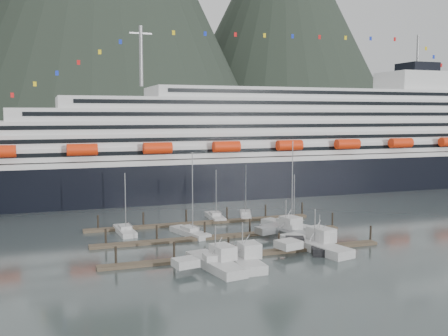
% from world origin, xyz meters
% --- Properties ---
extents(ground, '(1600.00, 1600.00, 0.00)m').
position_xyz_m(ground, '(0.00, 0.00, 0.00)').
color(ground, '#404C4B').
rests_on(ground, ground).
extents(mountains, '(870.00, 440.00, 420.00)m').
position_xyz_m(mountains, '(52.48, 588.54, 163.40)').
color(mountains, black).
rests_on(mountains, ground).
extents(cruise_ship, '(210.00, 30.40, 50.30)m').
position_xyz_m(cruise_ship, '(30.03, 54.94, 12.04)').
color(cruise_ship, black).
rests_on(cruise_ship, ground).
extents(dock_near, '(48.18, 2.28, 3.20)m').
position_xyz_m(dock_near, '(-4.93, -9.95, 0.31)').
color(dock_near, '#483D2E').
rests_on(dock_near, ground).
extents(dock_mid, '(48.18, 2.28, 3.20)m').
position_xyz_m(dock_mid, '(-4.93, 3.05, 0.31)').
color(dock_mid, '#483D2E').
rests_on(dock_mid, ground).
extents(dock_far, '(48.18, 2.28, 3.20)m').
position_xyz_m(dock_far, '(-4.93, 16.05, 0.31)').
color(dock_far, '#483D2E').
rests_on(dock_far, ground).
extents(sailboat_a, '(3.32, 9.62, 12.28)m').
position_xyz_m(sailboat_a, '(-21.43, 12.52, 0.42)').
color(sailboat_a, '#B3B3B3').
rests_on(sailboat_a, ground).
extents(sailboat_b, '(5.69, 11.01, 16.25)m').
position_xyz_m(sailboat_b, '(-10.04, 7.08, 0.45)').
color(sailboat_b, '#B3B3B3').
rests_on(sailboat_b, ground).
extents(sailboat_d, '(7.20, 12.36, 18.09)m').
position_xyz_m(sailboat_d, '(10.36, 7.06, 0.46)').
color(sailboat_d, '#B3B3B3').
rests_on(sailboat_d, ground).
extents(sailboat_f, '(3.24, 9.29, 11.39)m').
position_xyz_m(sailboat_f, '(-0.74, 19.93, 0.41)').
color(sailboat_f, '#B3B3B3').
rests_on(sailboat_f, ground).
extents(sailboat_g, '(5.29, 9.51, 12.23)m').
position_xyz_m(sailboat_g, '(6.43, 19.99, 0.40)').
color(sailboat_g, '#B3B3B3').
rests_on(sailboat_g, ground).
extents(sailboat_h, '(4.72, 8.85, 11.46)m').
position_xyz_m(sailboat_h, '(10.83, 5.42, 0.40)').
color(sailboat_h, '#B3B3B3').
rests_on(sailboat_h, ground).
extents(trawler_a, '(9.70, 13.30, 7.07)m').
position_xyz_m(trawler_a, '(-12.39, -15.03, 0.90)').
color(trawler_a, '#B3B3B3').
rests_on(trawler_a, ground).
extents(trawler_b, '(8.55, 11.23, 7.29)m').
position_xyz_m(trawler_b, '(-8.08, -15.00, 0.92)').
color(trawler_b, '#B3B3B3').
rests_on(trawler_b, ground).
extents(trawler_c, '(11.23, 15.40, 7.64)m').
position_xyz_m(trawler_c, '(6.78, -10.34, 0.95)').
color(trawler_c, '#B3B3B3').
rests_on(trawler_c, ground).
extents(trawler_d, '(9.28, 11.27, 6.43)m').
position_xyz_m(trawler_d, '(7.85, -10.01, 0.85)').
color(trawler_d, black).
rests_on(trawler_d, ground).
extents(trawler_e, '(9.49, 12.25, 7.63)m').
position_xyz_m(trawler_e, '(6.54, 0.18, 0.95)').
color(trawler_e, '#999C9F').
rests_on(trawler_e, ground).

